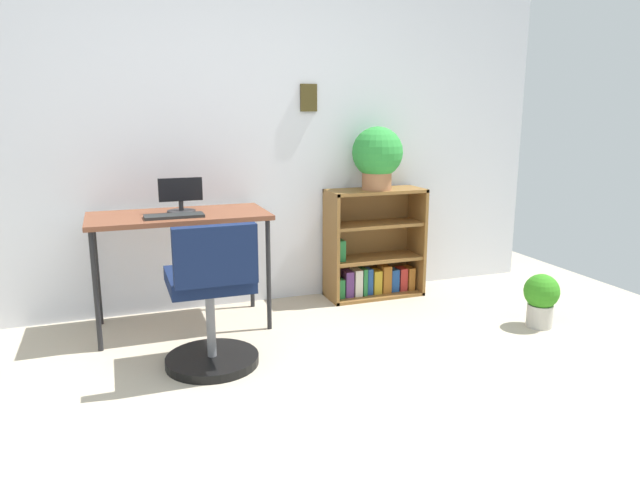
% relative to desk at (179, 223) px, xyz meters
% --- Properties ---
extents(ground_plane, '(6.24, 6.24, 0.00)m').
position_rel_desk_xyz_m(ground_plane, '(0.28, -1.75, -0.69)').
color(ground_plane, '#B4A891').
extents(wall_back, '(5.20, 0.12, 2.51)m').
position_rel_desk_xyz_m(wall_back, '(0.28, 0.40, 0.56)').
color(wall_back, silver).
rests_on(wall_back, ground_plane).
extents(desk, '(1.12, 0.55, 0.76)m').
position_rel_desk_xyz_m(desk, '(0.00, 0.00, 0.00)').
color(desk, brown).
rests_on(desk, ground_plane).
extents(monitor, '(0.27, 0.18, 0.22)m').
position_rel_desk_xyz_m(monitor, '(0.02, 0.05, 0.17)').
color(monitor, '#262628').
rests_on(monitor, desk).
extents(keyboard, '(0.36, 0.14, 0.02)m').
position_rel_desk_xyz_m(keyboard, '(-0.04, -0.12, 0.07)').
color(keyboard, '#242626').
rests_on(keyboard, desk).
extents(office_chair, '(0.52, 0.55, 0.84)m').
position_rel_desk_xyz_m(office_chair, '(0.07, -0.71, -0.32)').
color(office_chair, black).
rests_on(office_chair, ground_plane).
extents(bookshelf_low, '(0.73, 0.30, 0.82)m').
position_rel_desk_xyz_m(bookshelf_low, '(1.45, 0.20, -0.34)').
color(bookshelf_low, brown).
rests_on(bookshelf_low, ground_plane).
extents(potted_plant_on_shelf, '(0.37, 0.37, 0.46)m').
position_rel_desk_xyz_m(potted_plant_on_shelf, '(1.46, 0.15, 0.38)').
color(potted_plant_on_shelf, '#9E6642').
rests_on(potted_plant_on_shelf, bookshelf_low).
extents(potted_plant_floor, '(0.23, 0.23, 0.36)m').
position_rel_desk_xyz_m(potted_plant_floor, '(2.20, -0.81, -0.49)').
color(potted_plant_floor, '#B7B2A8').
rests_on(potted_plant_floor, ground_plane).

